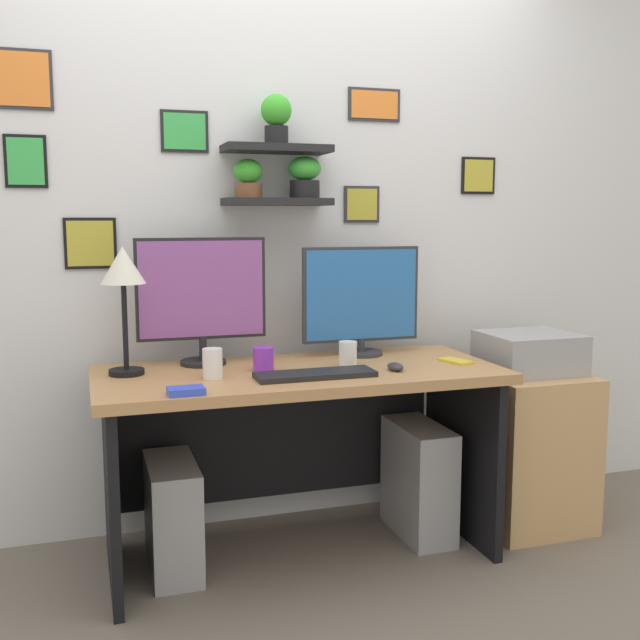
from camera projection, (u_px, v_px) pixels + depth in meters
name	position (u px, v px, depth m)	size (l,w,h in m)	color
ground_plane	(300.00, 554.00, 2.97)	(8.00, 8.00, 0.00)	#70665B
back_wall_assembly	(270.00, 210.00, 3.19)	(4.40, 0.24, 2.70)	silver
desk	(296.00, 420.00, 2.95)	(1.54, 0.68, 0.75)	tan
monitor_left	(202.00, 296.00, 2.93)	(0.51, 0.18, 0.50)	black
monitor_right	(361.00, 300.00, 3.14)	(0.51, 0.18, 0.46)	#2D2D33
keyboard	(315.00, 374.00, 2.72)	(0.44, 0.14, 0.02)	black
computer_mouse	(395.00, 367.00, 2.84)	(0.06, 0.09, 0.03)	#2D2D33
desk_lamp	(123.00, 276.00, 2.72)	(0.16, 0.16, 0.47)	black
cell_phone	(456.00, 361.00, 3.00)	(0.07, 0.14, 0.01)	yellow
coffee_mug	(263.00, 359.00, 2.84)	(0.08, 0.08, 0.09)	purple
pen_cup	(348.00, 354.00, 2.91)	(0.07, 0.07, 0.10)	white
scissors_tray	(186.00, 391.00, 2.46)	(0.12, 0.08, 0.02)	blue
water_cup	(213.00, 364.00, 2.70)	(0.07, 0.07, 0.11)	white
drawer_cabinet	(526.00, 447.00, 3.26)	(0.44, 0.50, 0.67)	tan
printer	(529.00, 353.00, 3.20)	(0.38, 0.34, 0.17)	#9E9EA3
computer_tower_left	(173.00, 516.00, 2.82)	(0.18, 0.40, 0.42)	#99999E
computer_tower_right	(419.00, 480.00, 3.14)	(0.18, 0.40, 0.47)	#99999E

